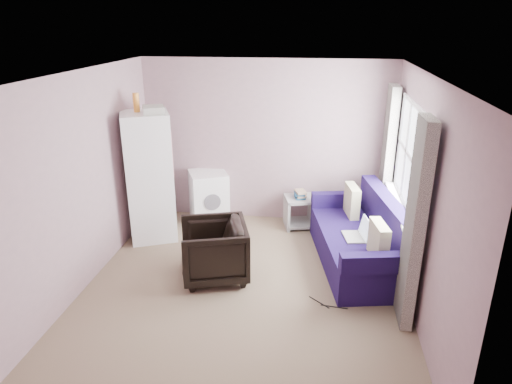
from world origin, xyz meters
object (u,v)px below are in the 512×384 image
(side_table, at_px, (299,210))
(washing_machine, at_px, (209,195))
(fridge, at_px, (149,176))
(sofa, at_px, (363,241))
(armchair, at_px, (214,248))

(side_table, bearing_deg, washing_machine, 176.89)
(fridge, bearing_deg, washing_machine, 23.14)
(side_table, height_order, sofa, sofa)
(armchair, xyz_separation_m, sofa, (1.84, 0.59, -0.07))
(side_table, relative_size, sofa, 0.27)
(fridge, distance_m, washing_machine, 1.11)
(fridge, distance_m, side_table, 2.30)
(armchair, relative_size, sofa, 0.37)
(side_table, bearing_deg, fridge, -163.30)
(washing_machine, distance_m, side_table, 1.45)
(fridge, height_order, side_table, fridge)
(armchair, distance_m, side_table, 1.90)
(washing_machine, distance_m, sofa, 2.57)
(armchair, relative_size, side_table, 1.35)
(fridge, xyz_separation_m, washing_machine, (0.67, 0.71, -0.53))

